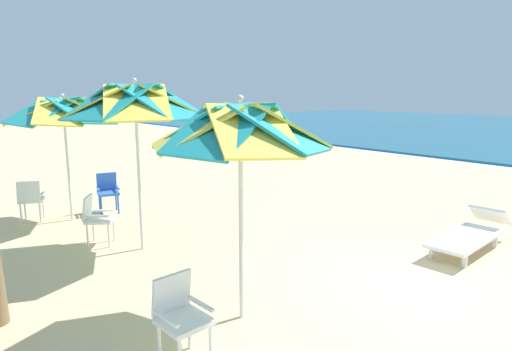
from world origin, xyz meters
The scene contains 9 objects.
ground_plane centered at (0.00, 0.00, 0.00)m, with size 80.00×80.00×0.00m, color beige.
beach_umbrella_0 centered at (-0.77, -2.20, 2.20)m, with size 2.00×2.00×2.57m.
plastic_chair_0 centered at (-0.49, -3.17, 0.50)m, with size 0.50×0.47×0.87m.
beach_umbrella_1 centered at (-3.64, -2.09, 2.43)m, with size 2.38×2.38×2.82m.
plastic_chair_1 centered at (-4.36, -2.59, 0.50)m, with size 0.62×0.63×0.87m.
beach_umbrella_2 centered at (-6.16, -2.47, 2.22)m, with size 2.25×2.25×2.58m.
plastic_chair_2 centered at (-6.28, -1.64, 0.50)m, with size 0.56×0.54×0.87m.
plastic_chair_3 centered at (-6.55, -3.13, 0.50)m, with size 0.60×0.58×0.87m.
sun_lounger_1 centered at (-0.10, 2.11, 0.28)m, with size 0.75×2.18×0.62m.
Camera 1 is at (2.95, -5.07, 2.58)m, focal length 30.50 mm.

